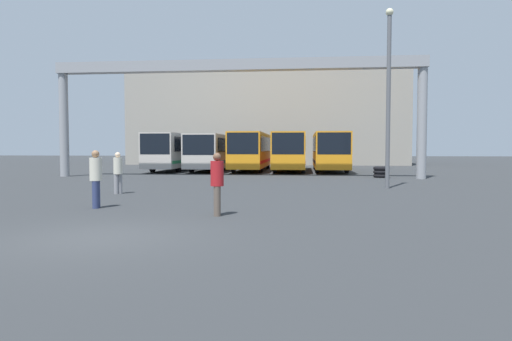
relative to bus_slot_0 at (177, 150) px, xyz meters
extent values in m
plane|color=#2D3033|center=(6.57, -29.43, -1.79)|extent=(200.00, 200.00, 0.00)
cube|color=gray|center=(6.57, 18.03, 3.65)|extent=(32.20, 12.00, 10.89)
cylinder|color=gray|center=(-5.18, -9.34, 1.67)|extent=(0.60, 0.60, 6.93)
cylinder|color=gray|center=(18.32, -9.34, 1.67)|extent=(0.60, 0.60, 6.93)
cube|color=gray|center=(6.57, -9.34, 5.48)|extent=(24.10, 0.80, 0.70)
cube|color=beige|center=(0.00, 0.01, -0.07)|extent=(2.47, 11.88, 2.76)
cube|color=black|center=(0.00, -5.91, 0.44)|extent=(2.27, 0.06, 1.54)
cube|color=black|center=(0.00, 0.01, 0.44)|extent=(2.50, 10.10, 1.16)
cube|color=#268C4C|center=(0.00, 0.01, -0.95)|extent=(2.50, 11.29, 0.24)
cylinder|color=black|center=(-1.08, -3.32, -1.32)|extent=(0.28, 0.94, 0.94)
cylinder|color=black|center=(1.08, -3.32, -1.32)|extent=(0.28, 0.94, 0.94)
cylinder|color=black|center=(-1.08, 3.34, -1.32)|extent=(0.28, 0.94, 0.94)
cylinder|color=black|center=(1.08, 3.34, -1.32)|extent=(0.28, 0.94, 0.94)
cube|color=beige|center=(3.29, -0.33, -0.11)|extent=(2.57, 11.21, 2.66)
cube|color=black|center=(3.29, -5.91, 0.37)|extent=(2.37, 0.06, 1.49)
cube|color=black|center=(3.29, -0.33, 0.37)|extent=(2.60, 9.53, 1.12)
cube|color=#1966B2|center=(3.29, -0.33, -0.96)|extent=(2.60, 10.65, 0.24)
cylinder|color=black|center=(2.16, -3.47, -1.27)|extent=(0.28, 1.05, 1.05)
cylinder|color=black|center=(4.41, -3.47, -1.27)|extent=(0.28, 1.05, 1.05)
cylinder|color=black|center=(2.16, 2.81, -1.27)|extent=(0.28, 1.05, 1.05)
cylinder|color=black|center=(4.41, 2.81, -1.27)|extent=(0.28, 1.05, 1.05)
cube|color=orange|center=(6.57, 0.24, -0.04)|extent=(2.51, 12.35, 2.81)
cube|color=black|center=(6.57, -5.91, 0.48)|extent=(2.31, 0.06, 1.57)
cube|color=black|center=(6.57, 0.24, 0.48)|extent=(2.54, 10.50, 1.18)
cube|color=red|center=(6.57, 0.24, -0.94)|extent=(2.54, 11.73, 0.24)
cylinder|color=black|center=(5.48, -3.22, -1.29)|extent=(0.28, 1.01, 1.01)
cylinder|color=black|center=(7.67, -3.22, -1.29)|extent=(0.28, 1.01, 1.01)
cylinder|color=black|center=(5.48, 3.70, -1.29)|extent=(0.28, 1.01, 1.01)
cylinder|color=black|center=(7.67, 3.70, -1.29)|extent=(0.28, 1.01, 1.01)
cube|color=orange|center=(9.86, -0.67, -0.05)|extent=(2.52, 10.52, 2.79)
cube|color=black|center=(9.86, -5.91, 0.47)|extent=(2.32, 0.06, 1.56)
cube|color=black|center=(9.86, -0.67, 0.47)|extent=(2.55, 8.94, 1.17)
cube|color=red|center=(9.86, -0.67, -0.94)|extent=(2.55, 10.00, 0.24)
cylinder|color=black|center=(8.76, -3.62, -1.24)|extent=(0.28, 1.10, 1.10)
cylinder|color=black|center=(10.96, -3.62, -1.24)|extent=(0.28, 1.10, 1.10)
cylinder|color=black|center=(8.76, 2.28, -1.24)|extent=(0.28, 1.10, 1.10)
cylinder|color=black|center=(10.96, 2.28, -1.24)|extent=(0.28, 1.10, 1.10)
cube|color=orange|center=(13.15, -0.21, -0.05)|extent=(2.57, 11.44, 2.79)
cube|color=black|center=(13.15, -5.91, 0.47)|extent=(2.36, 0.06, 1.56)
cube|color=black|center=(13.15, -0.21, 0.47)|extent=(2.60, 9.72, 1.17)
cube|color=black|center=(13.15, -0.21, -0.94)|extent=(2.60, 10.87, 0.24)
cylinder|color=black|center=(12.02, -3.42, -1.34)|extent=(0.28, 0.91, 0.91)
cylinder|color=black|center=(14.27, -3.42, -1.34)|extent=(0.28, 0.91, 0.91)
cylinder|color=black|center=(12.02, 2.99, -1.34)|extent=(0.28, 0.91, 0.91)
cylinder|color=black|center=(14.27, 2.99, -1.34)|extent=(0.28, 0.91, 0.91)
cylinder|color=brown|center=(8.53, -25.92, -1.37)|extent=(0.20, 0.20, 0.86)
cylinder|color=brown|center=(8.55, -26.08, -1.37)|extent=(0.20, 0.20, 0.86)
cylinder|color=#A5191E|center=(8.54, -26.00, -0.58)|extent=(0.38, 0.38, 0.71)
sphere|color=brown|center=(8.54, -26.00, -0.11)|extent=(0.23, 0.23, 0.23)
cylinder|color=gray|center=(3.24, -20.21, -1.38)|extent=(0.19, 0.19, 0.84)
cylinder|color=gray|center=(3.13, -20.33, -1.38)|extent=(0.19, 0.19, 0.84)
cylinder|color=beige|center=(3.19, -20.27, -0.61)|extent=(0.37, 0.37, 0.70)
sphere|color=beige|center=(3.19, -20.27, -0.15)|extent=(0.23, 0.23, 0.23)
cylinder|color=navy|center=(4.32, -24.68, -1.35)|extent=(0.20, 0.20, 0.89)
cylinder|color=navy|center=(4.35, -24.85, -1.35)|extent=(0.20, 0.20, 0.89)
cylinder|color=beige|center=(4.34, -24.76, -0.54)|extent=(0.39, 0.39, 0.74)
sphere|color=#8C6647|center=(4.34, -24.76, -0.05)|extent=(0.24, 0.24, 0.24)
torus|color=black|center=(16.06, -8.31, -1.67)|extent=(1.04, 1.04, 0.24)
torus|color=black|center=(16.06, -8.31, -1.43)|extent=(1.04, 1.04, 0.24)
torus|color=black|center=(16.06, -8.31, -1.19)|extent=(1.04, 1.04, 0.24)
cylinder|color=#595B60|center=(14.99, -16.45, 2.30)|extent=(0.20, 0.20, 8.19)
sphere|color=beige|center=(14.99, -16.45, 6.54)|extent=(0.36, 0.36, 0.36)
camera|label=1|loc=(10.99, -38.78, 0.15)|focal=32.00mm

